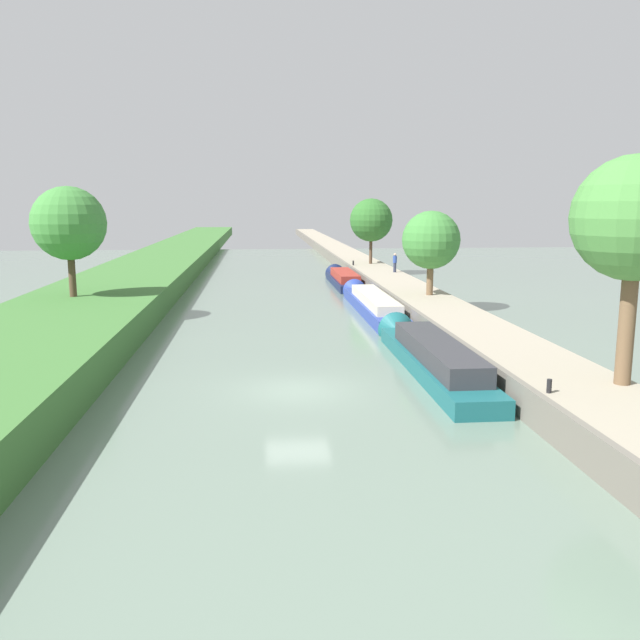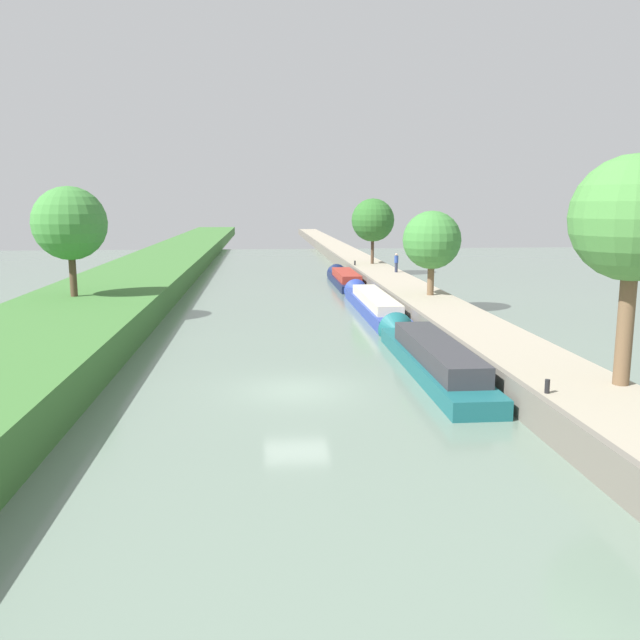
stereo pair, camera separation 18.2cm
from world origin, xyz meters
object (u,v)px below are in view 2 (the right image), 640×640
object	(u,v)px
narrowboat_blue	(372,303)
narrowboat_navy	(344,278)
person_walking	(396,262)
narrowboat_teal	(428,355)
mooring_bollard_near	(547,386)
mooring_bollard_far	(355,263)

from	to	relation	value
narrowboat_blue	narrowboat_navy	distance (m)	15.02
narrowboat_blue	person_walking	world-z (taller)	person_walking
narrowboat_teal	mooring_bollard_near	xyz separation A→B (m)	(1.81, -8.03, 0.78)
person_walking	narrowboat_teal	bearing A→B (deg)	-98.73
narrowboat_teal	narrowboat_blue	xyz separation A→B (m)	(0.08, 15.48, -0.04)
mooring_bollard_far	narrowboat_navy	bearing A→B (deg)	-107.21
narrowboat_teal	mooring_bollard_near	distance (m)	8.27
narrowboat_blue	mooring_bollard_far	size ratio (longest dim) A/B	35.55
narrowboat_navy	person_walking	distance (m)	4.85
narrowboat_blue	person_walking	distance (m)	14.54
narrowboat_blue	narrowboat_teal	bearing A→B (deg)	-90.29
narrowboat_navy	mooring_bollard_near	size ratio (longest dim) A/B	28.08
narrowboat_navy	mooring_bollard_near	world-z (taller)	mooring_bollard_near
person_walking	narrowboat_navy	bearing A→B (deg)	164.35
narrowboat_navy	mooring_bollard_far	bearing A→B (deg)	72.79
narrowboat_navy	person_walking	bearing A→B (deg)	-15.65
person_walking	mooring_bollard_near	bearing A→B (deg)	-94.12
narrowboat_blue	mooring_bollard_near	bearing A→B (deg)	-85.80
narrowboat_navy	person_walking	size ratio (longest dim) A/B	7.61
narrowboat_teal	mooring_bollard_far	world-z (taller)	mooring_bollard_far
narrowboat_navy	narrowboat_teal	bearing A→B (deg)	-90.12
narrowboat_blue	mooring_bollard_far	distance (m)	20.73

